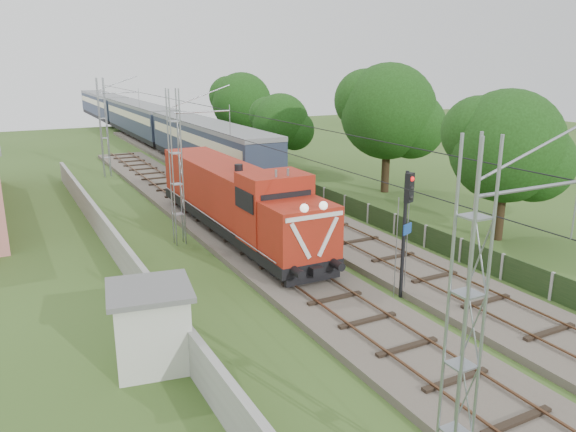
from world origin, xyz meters
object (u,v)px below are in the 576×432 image
locomotive (236,199)px  coach_rake (140,118)px  signal_post (407,213)px  relay_hut (151,326)px

locomotive → coach_rake: (5.00, 42.17, 0.41)m
signal_post → locomotive: bearing=105.4°
locomotive → relay_hut: (-7.40, -10.89, -0.89)m
locomotive → coach_rake: size_ratio=0.24×
locomotive → signal_post: (2.87, -10.46, 1.38)m
relay_hut → signal_post: bearing=2.4°
locomotive → relay_hut: bearing=-124.2°
coach_rake → signal_post: bearing=-92.3°
locomotive → coach_rake: 42.47m
signal_post → relay_hut: bearing=-177.6°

